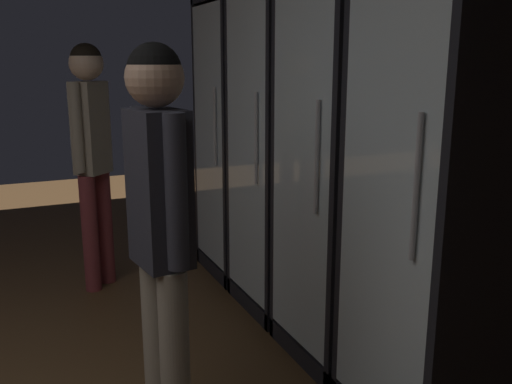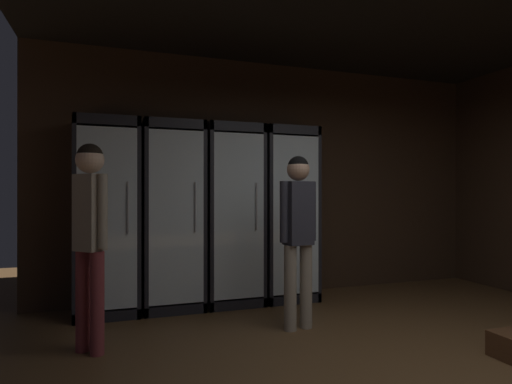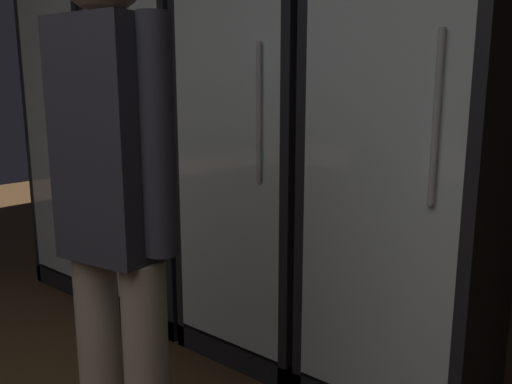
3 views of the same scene
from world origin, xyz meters
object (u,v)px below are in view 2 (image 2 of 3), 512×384
(cooler_right, at_px, (285,215))
(shopper_near, at_px, (298,224))
(cooler_left, at_px, (173,217))
(cooler_center, at_px, (231,215))
(shopper_far, at_px, (90,223))
(cooler_far_left, at_px, (108,219))

(cooler_right, xyz_separation_m, shopper_near, (-0.32, -1.07, -0.02))
(cooler_left, relative_size, cooler_center, 1.00)
(cooler_right, relative_size, shopper_near, 1.27)
(cooler_right, height_order, shopper_far, cooler_right)
(cooler_far_left, height_order, shopper_near, cooler_far_left)
(cooler_far_left, bearing_deg, cooler_center, -0.07)
(cooler_center, height_order, shopper_near, cooler_center)
(cooler_far_left, bearing_deg, shopper_near, -33.28)
(cooler_center, xyz_separation_m, shopper_far, (-1.42, -1.07, 0.02))
(shopper_near, xyz_separation_m, shopper_far, (-1.75, 0.00, 0.05))
(cooler_far_left, relative_size, shopper_far, 1.23)
(cooler_far_left, xyz_separation_m, shopper_near, (1.63, -1.07, -0.02))
(cooler_far_left, relative_size, cooler_left, 1.00)
(cooler_far_left, distance_m, shopper_near, 1.95)
(cooler_far_left, distance_m, cooler_right, 1.95)
(cooler_center, distance_m, shopper_far, 1.78)
(shopper_far, bearing_deg, shopper_near, -0.03)
(shopper_near, bearing_deg, cooler_right, 73.25)
(cooler_left, height_order, cooler_center, same)
(shopper_far, bearing_deg, cooler_far_left, 83.78)
(cooler_far_left, xyz_separation_m, cooler_left, (0.65, -0.00, 0.01))
(shopper_near, bearing_deg, cooler_center, 107.09)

